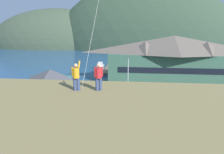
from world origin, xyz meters
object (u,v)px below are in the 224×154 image
at_px(harbor_lodge, 173,59).
at_px(storage_shed_near_lot, 51,83).
at_px(person_companion, 99,76).
at_px(moored_boat_wharfside, 100,67).
at_px(parked_car_back_row_left, 196,126).
at_px(parked_car_mid_row_near, 107,97).
at_px(person_kite_flyer, 76,76).
at_px(parked_car_mid_row_far, 72,118).
at_px(wharf_dock, 111,69).
at_px(parking_light_pole, 128,75).
at_px(parked_car_front_row_silver, 144,116).

height_order(harbor_lodge, storage_shed_near_lot, harbor_lodge).
bearing_deg(person_companion, storage_shed_near_lot, 123.63).
distance_m(moored_boat_wharfside, parked_car_back_row_left, 37.49).
relative_size(moored_boat_wharfside, parked_car_mid_row_near, 1.31).
bearing_deg(parked_car_mid_row_near, harbor_lodge, 46.06).
bearing_deg(person_kite_flyer, parked_car_mid_row_far, 111.95).
bearing_deg(storage_shed_near_lot, wharf_dock, 73.18).
xyz_separation_m(moored_boat_wharfside, parked_car_mid_row_far, (2.18, -33.59, 0.34)).
relative_size(parked_car_mid_row_near, parked_car_back_row_left, 1.02).
height_order(harbor_lodge, parked_car_mid_row_far, harbor_lodge).
xyz_separation_m(parking_light_pole, person_kite_flyer, (-3.18, -17.79, 4.02)).
height_order(storage_shed_near_lot, parked_car_back_row_left, storage_shed_near_lot).
xyz_separation_m(parked_car_front_row_silver, person_kite_flyer, (-5.23, -8.77, 6.80)).
relative_size(harbor_lodge, parked_car_mid_row_near, 6.51).
bearing_deg(harbor_lodge, moored_boat_wharfside, 142.68).
xyz_separation_m(harbor_lodge, moored_boat_wharfside, (-17.63, 13.44, -4.56)).
bearing_deg(parked_car_mid_row_near, parked_car_back_row_left, -36.71).
bearing_deg(storage_shed_near_lot, parking_light_pole, 7.84).
distance_m(storage_shed_near_lot, person_companion, 19.89).
relative_size(moored_boat_wharfside, parked_car_mid_row_far, 1.34).
bearing_deg(parked_car_mid_row_near, person_companion, -84.58).
relative_size(parking_light_pole, person_companion, 3.70).
height_order(moored_boat_wharfside, parked_car_mid_row_far, moored_boat_wharfside).
distance_m(storage_shed_near_lot, person_kite_flyer, 19.29).
height_order(parked_car_mid_row_far, parked_car_mid_row_near, same).
relative_size(harbor_lodge, parking_light_pole, 4.39).
bearing_deg(parked_car_back_row_left, parked_car_mid_row_near, 143.29).
distance_m(moored_boat_wharfside, parked_car_mid_row_near, 26.86).
height_order(moored_boat_wharfside, person_kite_flyer, person_kite_flyer).
relative_size(wharf_dock, parked_car_back_row_left, 3.50).
height_order(parked_car_front_row_silver, person_kite_flyer, person_kite_flyer).
distance_m(harbor_lodge, parked_car_front_row_silver, 20.56).
xyz_separation_m(harbor_lodge, parked_car_mid_row_far, (-15.45, -20.15, -4.22)).
distance_m(harbor_lodge, parked_car_back_row_left, 21.19).
relative_size(storage_shed_near_lot, parked_car_front_row_silver, 1.39).
xyz_separation_m(moored_boat_wharfside, parked_car_mid_row_near, (5.18, -26.35, 0.34)).
distance_m(wharf_dock, person_companion, 40.80).
bearing_deg(parked_car_mid_row_far, person_kite_flyer, -68.05).
relative_size(parked_car_mid_row_near, person_companion, 2.49).
distance_m(moored_boat_wharfside, parked_car_mid_row_far, 33.66).
xyz_separation_m(storage_shed_near_lot, parked_car_mid_row_near, (9.24, -1.45, -1.45)).
xyz_separation_m(parked_car_back_row_left, person_companion, (-9.02, -6.76, 6.79)).
distance_m(parking_light_pole, person_companion, 18.20).
xyz_separation_m(parked_car_back_row_left, parked_car_front_row_silver, (-5.19, 1.89, 0.00)).
xyz_separation_m(harbor_lodge, parked_car_back_row_left, (-2.05, -20.66, -4.22)).
bearing_deg(wharf_dock, parked_car_front_row_silver, -77.09).
relative_size(person_kite_flyer, person_companion, 1.07).
distance_m(wharf_dock, parking_light_pole, 23.15).
bearing_deg(harbor_lodge, person_kite_flyer, -114.36).
bearing_deg(moored_boat_wharfside, storage_shed_near_lot, -99.25).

